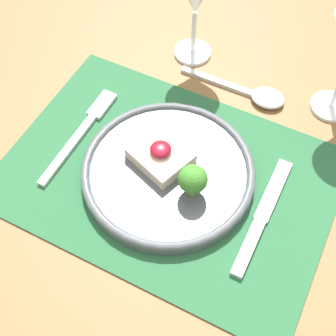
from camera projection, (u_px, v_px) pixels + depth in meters
name	position (u px, v px, depth m)	size (l,w,h in m)	color
ground_plane	(168.00, 320.00, 1.30)	(8.00, 8.00, 0.00)	#4C4742
dining_table	(168.00, 203.00, 0.74)	(1.45, 1.18, 0.75)	brown
placemat	(168.00, 176.00, 0.67)	(0.46, 0.32, 0.00)	#235633
dinner_plate	(168.00, 171.00, 0.66)	(0.25, 0.25, 0.07)	#4C5156
fork	(84.00, 129.00, 0.71)	(0.02, 0.19, 0.01)	silver
knife	(259.00, 223.00, 0.63)	(0.02, 0.19, 0.01)	silver
spoon	(258.00, 95.00, 0.75)	(0.18, 0.04, 0.02)	silver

